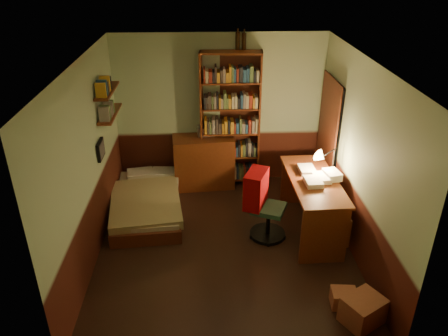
{
  "coord_description": "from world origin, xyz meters",
  "views": [
    {
      "loc": [
        -0.23,
        -5.04,
        3.8
      ],
      "look_at": [
        0.0,
        0.25,
        1.1
      ],
      "focal_mm": 35.0,
      "sensor_mm": 36.0,
      "label": 1
    }
  ],
  "objects_px": {
    "bookshelf": "(231,121)",
    "cardboard_box_a": "(363,310)",
    "cardboard_box_b": "(344,298)",
    "bed": "(147,196)",
    "dresser": "(204,162)",
    "office_chair": "(269,210)",
    "mini_stereo": "(206,131)",
    "desk": "(311,205)",
    "desk_lamp": "(334,154)"
  },
  "relations": [
    {
      "from": "mini_stereo",
      "to": "dresser",
      "type": "bearing_deg",
      "value": -117.43
    },
    {
      "from": "desk",
      "to": "cardboard_box_a",
      "type": "height_order",
      "value": "desk"
    },
    {
      "from": "mini_stereo",
      "to": "cardboard_box_a",
      "type": "relative_size",
      "value": 0.65
    },
    {
      "from": "desk_lamp",
      "to": "cardboard_box_a",
      "type": "bearing_deg",
      "value": -103.31
    },
    {
      "from": "bookshelf",
      "to": "desk",
      "type": "relative_size",
      "value": 1.47
    },
    {
      "from": "cardboard_box_a",
      "to": "cardboard_box_b",
      "type": "bearing_deg",
      "value": 117.79
    },
    {
      "from": "desk_lamp",
      "to": "cardboard_box_a",
      "type": "relative_size",
      "value": 1.34
    },
    {
      "from": "desk_lamp",
      "to": "cardboard_box_b",
      "type": "distance_m",
      "value": 2.06
    },
    {
      "from": "bed",
      "to": "office_chair",
      "type": "height_order",
      "value": "office_chair"
    },
    {
      "from": "bookshelf",
      "to": "cardboard_box_a",
      "type": "height_order",
      "value": "bookshelf"
    },
    {
      "from": "cardboard_box_a",
      "to": "cardboard_box_b",
      "type": "height_order",
      "value": "cardboard_box_a"
    },
    {
      "from": "bed",
      "to": "mini_stereo",
      "type": "bearing_deg",
      "value": 40.3
    },
    {
      "from": "desk_lamp",
      "to": "cardboard_box_a",
      "type": "height_order",
      "value": "desk_lamp"
    },
    {
      "from": "bed",
      "to": "cardboard_box_b",
      "type": "xyz_separation_m",
      "value": [
        2.53,
        -2.18,
        -0.17
      ]
    },
    {
      "from": "mini_stereo",
      "to": "office_chair",
      "type": "bearing_deg",
      "value": -69.63
    },
    {
      "from": "mini_stereo",
      "to": "office_chair",
      "type": "height_order",
      "value": "mini_stereo"
    },
    {
      "from": "desk_lamp",
      "to": "office_chair",
      "type": "height_order",
      "value": "desk_lamp"
    },
    {
      "from": "bed",
      "to": "dresser",
      "type": "bearing_deg",
      "value": 37.69
    },
    {
      "from": "dresser",
      "to": "desk",
      "type": "distance_m",
      "value": 2.12
    },
    {
      "from": "bookshelf",
      "to": "desk",
      "type": "height_order",
      "value": "bookshelf"
    },
    {
      "from": "mini_stereo",
      "to": "cardboard_box_a",
      "type": "distance_m",
      "value": 3.88
    },
    {
      "from": "desk_lamp",
      "to": "bed",
      "type": "bearing_deg",
      "value": 161.38
    },
    {
      "from": "desk_lamp",
      "to": "office_chair",
      "type": "relative_size",
      "value": 0.66
    },
    {
      "from": "bookshelf",
      "to": "cardboard_box_b",
      "type": "distance_m",
      "value": 3.46
    },
    {
      "from": "dresser",
      "to": "cardboard_box_b",
      "type": "xyz_separation_m",
      "value": [
        1.63,
        -3.0,
        -0.35
      ]
    },
    {
      "from": "mini_stereo",
      "to": "desk_lamp",
      "type": "height_order",
      "value": "desk_lamp"
    },
    {
      "from": "bed",
      "to": "cardboard_box_b",
      "type": "height_order",
      "value": "bed"
    },
    {
      "from": "dresser",
      "to": "desk_lamp",
      "type": "bearing_deg",
      "value": -38.17
    },
    {
      "from": "desk",
      "to": "cardboard_box_a",
      "type": "relative_size",
      "value": 3.66
    },
    {
      "from": "desk",
      "to": "desk_lamp",
      "type": "height_order",
      "value": "desk_lamp"
    },
    {
      "from": "dresser",
      "to": "office_chair",
      "type": "height_order",
      "value": "dresser"
    },
    {
      "from": "mini_stereo",
      "to": "bookshelf",
      "type": "bearing_deg",
      "value": -12.32
    },
    {
      "from": "bed",
      "to": "bookshelf",
      "type": "distance_m",
      "value": 1.87
    },
    {
      "from": "bed",
      "to": "office_chair",
      "type": "bearing_deg",
      "value": -27.05
    },
    {
      "from": "bed",
      "to": "cardboard_box_a",
      "type": "bearing_deg",
      "value": -46.97
    },
    {
      "from": "bookshelf",
      "to": "dresser",
      "type": "bearing_deg",
      "value": -164.89
    },
    {
      "from": "bookshelf",
      "to": "office_chair",
      "type": "relative_size",
      "value": 2.65
    },
    {
      "from": "dresser",
      "to": "office_chair",
      "type": "distance_m",
      "value": 1.83
    },
    {
      "from": "dresser",
      "to": "mini_stereo",
      "type": "distance_m",
      "value": 0.55
    },
    {
      "from": "desk",
      "to": "office_chair",
      "type": "distance_m",
      "value": 0.66
    },
    {
      "from": "desk",
      "to": "mini_stereo",
      "type": "bearing_deg",
      "value": 132.44
    },
    {
      "from": "desk",
      "to": "cardboard_box_b",
      "type": "height_order",
      "value": "desk"
    },
    {
      "from": "dresser",
      "to": "office_chair",
      "type": "xyz_separation_m",
      "value": [
        0.92,
        -1.57,
        -0.02
      ]
    },
    {
      "from": "office_chair",
      "to": "bed",
      "type": "bearing_deg",
      "value": -179.53
    },
    {
      "from": "office_chair",
      "to": "cardboard_box_b",
      "type": "height_order",
      "value": "office_chair"
    },
    {
      "from": "bed",
      "to": "dresser",
      "type": "height_order",
      "value": "dresser"
    },
    {
      "from": "mini_stereo",
      "to": "desk",
      "type": "xyz_separation_m",
      "value": [
        1.52,
        -1.56,
        -0.56
      ]
    },
    {
      "from": "bed",
      "to": "cardboard_box_b",
      "type": "bearing_deg",
      "value": -45.28
    },
    {
      "from": "bed",
      "to": "bookshelf",
      "type": "bearing_deg",
      "value": 28.83
    },
    {
      "from": "mini_stereo",
      "to": "bookshelf",
      "type": "height_order",
      "value": "bookshelf"
    }
  ]
}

